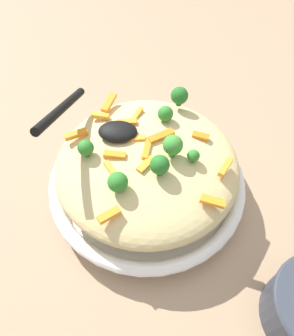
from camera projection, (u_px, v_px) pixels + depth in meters
name	position (u px, v px, depth m)	size (l,w,h in m)	color
ground_plane	(147.00, 191.00, 0.52)	(2.40, 2.40, 0.00)	#9E7F60
serving_bowl	(147.00, 183.00, 0.50)	(0.30, 0.30, 0.05)	white
pasta_mound	(147.00, 165.00, 0.47)	(0.27, 0.27, 0.07)	#D1BA7A
carrot_piece_0	(127.00, 123.00, 0.47)	(0.03, 0.01, 0.01)	orange
carrot_piece_1	(161.00, 136.00, 0.45)	(0.04, 0.01, 0.01)	orange
carrot_piece_2	(213.00, 201.00, 0.39)	(0.03, 0.01, 0.01)	orange
carrot_piece_3	(100.00, 116.00, 0.48)	(0.03, 0.01, 0.01)	orange
carrot_piece_4	(147.00, 149.00, 0.44)	(0.04, 0.01, 0.01)	orange
carrot_piece_5	(109.00, 102.00, 0.50)	(0.04, 0.01, 0.01)	orange
carrot_piece_6	(226.00, 167.00, 0.42)	(0.03, 0.01, 0.01)	orange
carrot_piece_7	(143.00, 164.00, 0.42)	(0.03, 0.01, 0.01)	orange
carrot_piece_8	(137.00, 115.00, 0.48)	(0.03, 0.01, 0.01)	orange
carrot_piece_9	(112.00, 172.00, 0.42)	(0.04, 0.01, 0.01)	orange
carrot_piece_10	(201.00, 136.00, 0.46)	(0.02, 0.01, 0.01)	orange
carrot_piece_11	(136.00, 139.00, 0.45)	(0.03, 0.01, 0.01)	orange
carrot_piece_12	(76.00, 134.00, 0.46)	(0.03, 0.01, 0.01)	orange
carrot_piece_13	(115.00, 155.00, 0.43)	(0.03, 0.01, 0.01)	orange
carrot_piece_14	(109.00, 215.00, 0.38)	(0.03, 0.01, 0.01)	orange
broccoli_floret_0	(179.00, 96.00, 0.49)	(0.03, 0.03, 0.03)	#205B1C
broccoli_floret_1	(86.00, 148.00, 0.43)	(0.02, 0.02, 0.03)	#296820
broccoli_floret_2	(118.00, 182.00, 0.39)	(0.03, 0.03, 0.03)	#296820
broccoli_floret_3	(173.00, 145.00, 0.42)	(0.03, 0.03, 0.04)	#377928
broccoli_floret_4	(165.00, 114.00, 0.47)	(0.02, 0.02, 0.03)	#296820
broccoli_floret_5	(193.00, 156.00, 0.42)	(0.02, 0.02, 0.02)	#296820
broccoli_floret_6	(160.00, 165.00, 0.40)	(0.03, 0.03, 0.03)	#205B1C
serving_spoon	(98.00, 123.00, 0.44)	(0.12, 0.16, 0.08)	black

